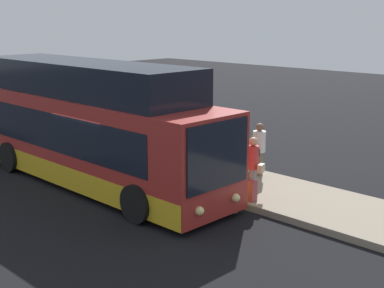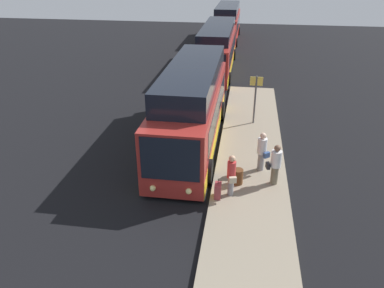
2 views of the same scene
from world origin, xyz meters
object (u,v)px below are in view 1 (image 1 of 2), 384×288
Objects in this scene: suitcase at (248,190)px; passenger_with_bags at (253,163)px; bus_lead at (92,131)px; trash_bin at (235,176)px; passenger_waiting at (225,145)px; sign_post at (120,106)px; passenger_boarding at (259,148)px.

passenger_with_bags is at bearing 115.17° from suitcase.
passenger_with_bags is (4.88, 2.27, -0.61)m from bus_lead.
suitcase is at bearing 19.26° from bus_lead.
suitcase is 1.29× the size of trash_bin.
passenger_waiting is 5.31m from sign_post.
passenger_waiting is (-1.05, -0.52, 0.01)m from passenger_boarding.
suitcase reaches higher than trash_bin.
sign_post is (-7.41, 0.87, 0.75)m from passenger_with_bags.
trash_bin is at bearing -120.59° from passenger_with_bags.
sign_post is 4.18× the size of trash_bin.
passenger_with_bags reaches higher than trash_bin.
passenger_waiting is at bearing 3.60° from sign_post.
sign_post is at bearing -112.33° from passenger_with_bags.
suitcase is 1.33m from trash_bin.
suitcase is (2.39, -1.69, -0.66)m from passenger_waiting.
bus_lead is 16.81× the size of trash_bin.
suitcase is 7.88m from sign_post.
passenger_waiting is 2.12× the size of suitcase.
bus_lead is 5.56m from suitcase.
passenger_waiting is at bearing -134.65° from passenger_with_bags.
trash_bin is at bearing 10.31° from passenger_waiting.
sign_post is at bearing -5.76° from passenger_boarding.
suitcase is at bearing -10.10° from sign_post.
passenger_boarding is at bearing 46.65° from bus_lead.
suitcase is (5.11, 1.79, -1.27)m from bus_lead.
passenger_with_bags is 2.70× the size of trash_bin.
sign_post reaches higher than passenger_boarding.
passenger_boarding is at bearing 73.62° from passenger_waiting.
sign_post is 6.69m from trash_bin.
bus_lead is at bearing -80.58° from passenger_waiting.
passenger_with_bags is (2.17, -1.20, 0.00)m from passenger_waiting.
passenger_with_bags is at bearing 109.46° from passenger_boarding.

